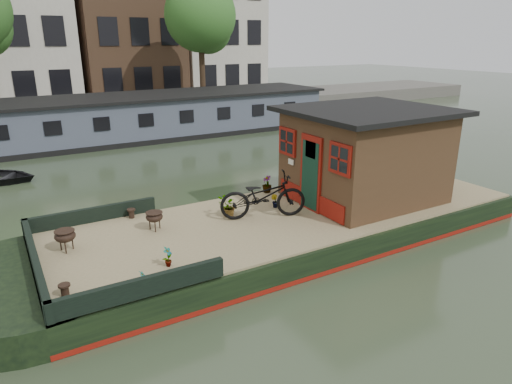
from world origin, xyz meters
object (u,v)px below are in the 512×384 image
brazier_front (66,241)px  bicycle (263,196)px  potted_plant_a (168,257)px  cabin (365,154)px  brazier_rear (155,221)px

brazier_front → bicycle: bearing=-5.8°
bicycle → potted_plant_a: bearing=132.4°
cabin → potted_plant_a: (-5.92, -1.11, -1.03)m
bicycle → brazier_rear: size_ratio=4.80×
cabin → potted_plant_a: bearing=-169.4°
potted_plant_a → brazier_rear: 1.85m
potted_plant_a → brazier_front: brazier_front is taller
cabin → bicycle: (-3.07, 0.13, -0.68)m
bicycle → brazier_rear: 2.59m
brazier_rear → cabin: bearing=-7.2°
bicycle → potted_plant_a: size_ratio=5.12×
potted_plant_a → brazier_front: 2.29m
brazier_front → brazier_rear: brazier_front is taller
bicycle → potted_plant_a: (-2.85, -1.24, -0.34)m
bicycle → brazier_front: size_ratio=4.58×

